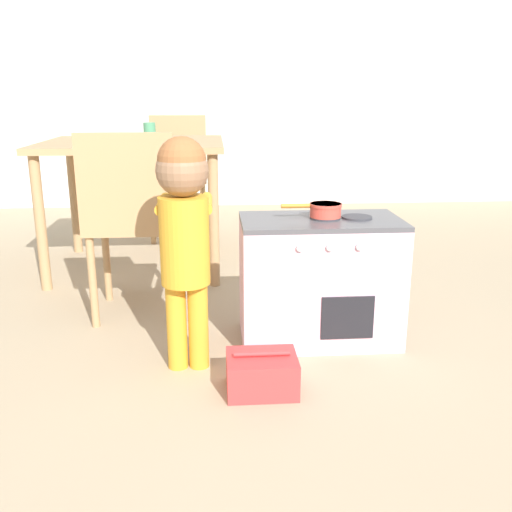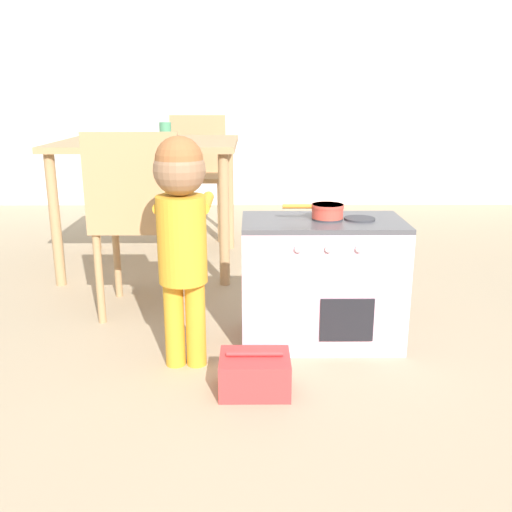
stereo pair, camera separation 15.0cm
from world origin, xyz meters
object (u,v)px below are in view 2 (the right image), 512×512
object	(u,v)px
toy_pot	(327,210)
cup_on_table	(165,131)
dining_chair_near	(139,217)
play_kitchen	(321,281)
dining_table	(149,158)
toy_basket	(255,374)
dining_chair_far	(197,171)
child_figure	(181,220)

from	to	relation	value
toy_pot	cup_on_table	xyz separation A→B (m)	(-0.82, 1.23, 0.24)
toy_pot	dining_chair_near	distance (m)	0.88
play_kitchen	cup_on_table	world-z (taller)	cup_on_table
play_kitchen	dining_table	world-z (taller)	dining_table
toy_basket	dining_chair_near	distance (m)	1.00
dining_chair_near	dining_chair_far	distance (m)	1.62
toy_basket	toy_pot	bearing A→B (deg)	56.32
dining_chair_far	cup_on_table	distance (m)	0.77
dining_table	cup_on_table	xyz separation A→B (m)	(0.09, 0.11, 0.15)
child_figure	toy_basket	bearing A→B (deg)	-38.68
dining_chair_far	cup_on_table	bearing A→B (deg)	80.13
child_figure	dining_table	size ratio (longest dim) A/B	0.86
toy_pot	dining_table	distance (m)	1.44
toy_basket	dining_chair_near	bearing A→B (deg)	125.36
toy_basket	dining_table	world-z (taller)	dining_table
child_figure	toy_pot	bearing A→B (deg)	22.03
dining_chair_far	child_figure	bearing A→B (deg)	93.75
child_figure	cup_on_table	bearing A→B (deg)	100.09
play_kitchen	toy_pot	size ratio (longest dim) A/B	2.65
dining_table	cup_on_table	bearing A→B (deg)	53.24
child_figure	dining_chair_far	world-z (taller)	child_figure
toy_basket	dining_table	bearing A→B (deg)	111.45
dining_chair_near	toy_basket	bearing A→B (deg)	-54.64
toy_basket	cup_on_table	distance (m)	1.90
play_kitchen	child_figure	xyz separation A→B (m)	(-0.55, -0.23, 0.31)
play_kitchen	dining_chair_far	xyz separation A→B (m)	(-0.69, 1.92, 0.21)
play_kitchen	child_figure	bearing A→B (deg)	-157.58
toy_pot	cup_on_table	world-z (taller)	cup_on_table
dining_table	dining_chair_near	distance (m)	0.84
dining_table	dining_chair_far	distance (m)	0.84
toy_basket	cup_on_table	size ratio (longest dim) A/B	2.54
play_kitchen	toy_basket	size ratio (longest dim) A/B	2.65
toy_basket	dining_chair_near	size ratio (longest dim) A/B	0.29
toy_pot	dining_chair_near	size ratio (longest dim) A/B	0.29
play_kitchen	toy_pot	bearing A→B (deg)	2.30
play_kitchen	dining_chair_near	bearing A→B (deg)	159.48
play_kitchen	dining_chair_far	size ratio (longest dim) A/B	0.76
dining_chair_near	cup_on_table	xyz separation A→B (m)	(0.00, 0.93, 0.33)
toy_pot	toy_basket	size ratio (longest dim) A/B	1.00
child_figure	dining_chair_far	bearing A→B (deg)	93.75
play_kitchen	child_figure	world-z (taller)	child_figure
toy_basket	child_figure	bearing A→B (deg)	141.32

